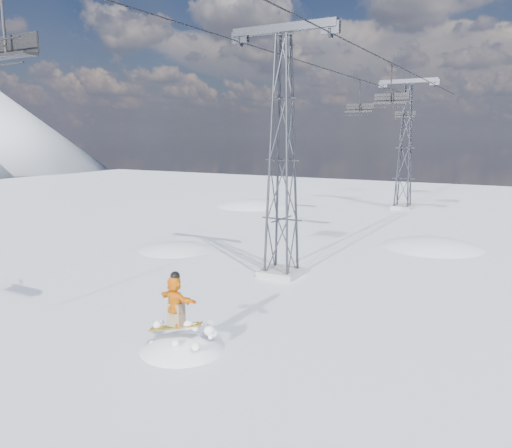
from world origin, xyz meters
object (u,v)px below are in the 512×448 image
Objects in this scene: lift_tower_far at (405,148)px; snowboarder_jump at (184,398)px; lift_chair_near at (8,48)px; lift_tower_near at (282,161)px.

lift_tower_far reaches higher than snowboarder_jump.
lift_tower_far is at bearing 91.60° from snowboarder_jump.
snowboarder_jump is 2.65× the size of lift_chair_near.
lift_tower_far is at bearing 90.00° from lift_tower_near.
lift_tower_near is 12.60m from lift_chair_near.
lift_tower_near and lift_tower_far have the same top height.
snowboarder_jump is at bearing -83.95° from lift_tower_near.
lift_chair_near is at bearing -136.95° from snowboarder_jump.
lift_tower_near is 1.00× the size of lift_tower_far.
lift_tower_far is 4.63× the size of lift_chair_near.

